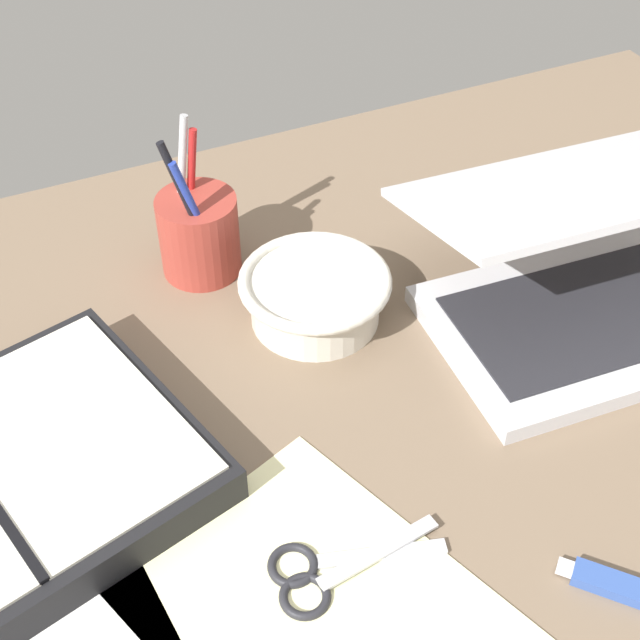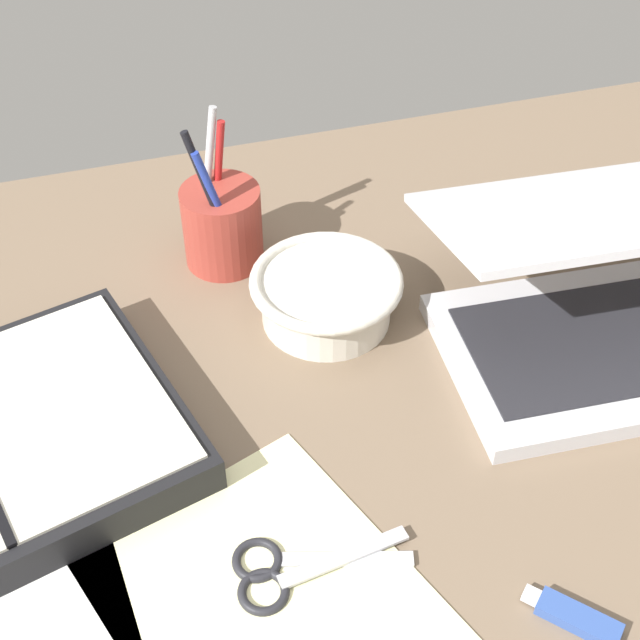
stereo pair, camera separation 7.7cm
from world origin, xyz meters
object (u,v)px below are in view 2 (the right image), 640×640
object	(u,v)px
bowl	(326,295)
laptop	(610,298)
scissors	(283,571)
pen_cup	(222,224)

from	to	relation	value
bowl	laptop	bearing A→B (deg)	-22.01
laptop	scissors	world-z (taller)	laptop
laptop	pen_cup	distance (cm)	38.99
bowl	scissors	size ratio (longest dim) A/B	1.07
bowl	pen_cup	world-z (taller)	pen_cup
laptop	scissors	xyz separation A→B (cm)	(-36.14, -16.34, -4.33)
bowl	pen_cup	size ratio (longest dim) A/B	0.89
laptop	bowl	bearing A→B (deg)	161.60
laptop	pen_cup	world-z (taller)	pen_cup
pen_cup	bowl	bearing A→B (deg)	-57.57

